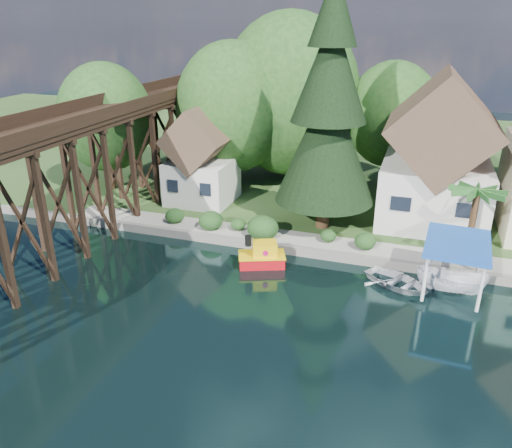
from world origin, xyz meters
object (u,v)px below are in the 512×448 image
(conifer, at_px, (328,113))
(boat_white_a, at_px, (398,280))
(tugboat, at_px, (262,256))
(trestle_bridge, at_px, (74,169))
(palm_tree, at_px, (477,194))
(boat_canopy, at_px, (453,271))
(shed, at_px, (201,162))
(house_left, at_px, (437,160))

(conifer, relative_size, boat_white_a, 4.32)
(tugboat, bearing_deg, trestle_bridge, -177.05)
(palm_tree, bearing_deg, trestle_bridge, -167.98)
(boat_canopy, bearing_deg, shed, 156.49)
(shed, relative_size, conifer, 0.45)
(tugboat, distance_m, boat_canopy, 11.37)
(palm_tree, xyz_separation_m, boat_canopy, (-1.06, -4.49, -3.28))
(conifer, relative_size, palm_tree, 3.63)
(house_left, distance_m, boat_white_a, 11.33)
(shed, distance_m, boat_white_a, 18.85)
(trestle_bridge, height_order, conifer, conifer)
(tugboat, bearing_deg, boat_canopy, 1.25)
(house_left, relative_size, shed, 1.40)
(house_left, height_order, palm_tree, house_left)
(shed, bearing_deg, palm_tree, -10.88)
(shed, relative_size, boat_white_a, 1.96)
(conifer, xyz_separation_m, tugboat, (-2.58, -6.32, -8.17))
(conifer, distance_m, palm_tree, 10.78)
(boat_white_a, bearing_deg, palm_tree, -11.83)
(boat_white_a, bearing_deg, house_left, 19.29)
(conifer, distance_m, boat_canopy, 13.00)
(house_left, relative_size, boat_white_a, 2.76)
(shed, bearing_deg, house_left, 4.77)
(shed, height_order, boat_white_a, shed)
(house_left, relative_size, boat_canopy, 2.13)
(palm_tree, height_order, boat_white_a, palm_tree)
(house_left, xyz_separation_m, boat_white_a, (-1.61, -10.17, -4.72))
(conifer, relative_size, boat_canopy, 3.33)
(boat_canopy, bearing_deg, house_left, 97.68)
(shed, bearing_deg, tugboat, -47.28)
(palm_tree, bearing_deg, boat_white_a, -130.11)
(shed, bearing_deg, trestle_bridge, -118.19)
(conifer, height_order, tugboat, conifer)
(conifer, bearing_deg, boat_canopy, -34.74)
(shed, xyz_separation_m, boat_white_a, (16.39, -8.67, -3.41))
(house_left, distance_m, shed, 18.11)
(house_left, bearing_deg, shed, -175.23)
(palm_tree, distance_m, boat_canopy, 5.66)
(tugboat, bearing_deg, conifer, 67.83)
(trestle_bridge, relative_size, palm_tree, 9.29)
(shed, xyz_separation_m, tugboat, (7.99, -8.66, -3.19))
(house_left, xyz_separation_m, tugboat, (-10.01, -10.16, -4.50))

